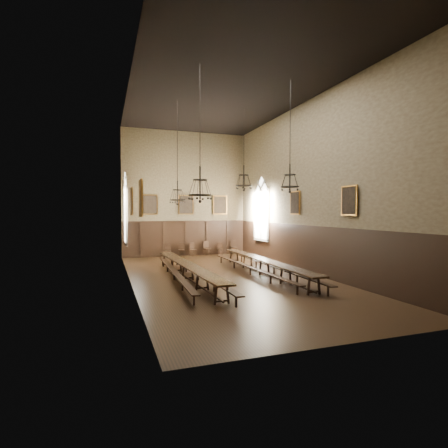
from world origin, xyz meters
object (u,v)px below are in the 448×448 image
chair_6 (220,251)px  chandelier_back_left (178,193)px  table_left (188,272)px  chair_4 (193,252)px  table_right (264,267)px  chair_5 (207,251)px  chair_3 (181,252)px  bench_left_inner (198,274)px  chandelier_front_left (200,187)px  bench_right_outer (274,269)px  bench_left_outer (174,274)px  chandelier_back_right (244,181)px  chair_7 (234,250)px  bench_right_inner (250,270)px  chair_2 (168,253)px  chandelier_front_right (290,179)px

chair_6 → chandelier_back_left: bearing=-109.5°
table_left → chair_4: bearing=74.6°
table_right → chair_5: size_ratio=9.91×
chair_3 → chair_5: 1.92m
bench_left_inner → chair_5: (2.96, 8.78, 0.00)m
chandelier_front_left → table_right: bearing=33.7°
bench_right_outer → chair_3: size_ratio=10.40×
chair_5 → chandelier_front_left: (-3.50, -11.18, 3.90)m
bench_right_outer → bench_left_outer: bearing=176.4°
bench_left_inner → chandelier_back_right: 6.31m
chair_7 → chair_6: bearing=-177.6°
bench_left_outer → chandelier_front_left: (0.52, -2.83, 3.92)m
table_left → chair_3: chair_3 is taller
bench_right_inner → chair_4: (-0.96, 8.26, 0.01)m
chair_7 → bench_left_outer: bearing=-124.6°
bench_right_inner → chandelier_back_left: chandelier_back_left is taller
chair_2 → chandelier_front_right: size_ratio=0.19×
bench_right_outer → chair_3: (-2.97, 8.67, 0.00)m
chair_6 → chair_5: bearing=-163.8°
bench_right_outer → chair_6: size_ratio=11.44×
chandelier_back_right → chair_4: bearing=103.7°
chair_3 → bench_right_inner: bearing=-63.1°
chair_5 → chandelier_back_right: (0.40, -6.16, 4.65)m
table_right → chandelier_front_left: 6.23m
chair_2 → chair_4: chair_4 is taller
table_right → bench_right_outer: 0.50m
bench_left_inner → chair_6: (3.94, 8.80, -0.04)m
bench_right_outer → chair_6: bearing=90.4°
table_left → chandelier_back_right: size_ratio=2.22×
bench_right_inner → chandelier_front_right: bearing=-72.2°
chandelier_back_left → table_left: bearing=-89.7°
chair_2 → chair_3: 1.00m
bench_right_outer → chandelier_back_right: bearing=104.5°
chair_4 → chandelier_back_left: size_ratio=0.18×
chair_4 → chair_6: size_ratio=1.08×
table_left → chair_6: size_ratio=11.21×
table_right → chair_7: (1.50, 8.48, -0.08)m
chair_5 → bench_left_inner: bearing=-123.6°
chandelier_back_right → table_left: bearing=-146.9°
chair_3 → chandelier_front_left: bearing=-83.2°
chair_5 → chandelier_front_left: 12.35m
table_right → table_left: bearing=-177.0°
bench_left_outer → chair_5: 9.27m
chair_3 → chandelier_front_left: (-1.58, -11.18, 3.91)m
chair_6 → chandelier_front_right: (-0.30, -10.88, 4.38)m
chair_2 → chandelier_front_right: bearing=-53.3°
chair_4 → bench_left_inner: bearing=-120.0°
chandelier_back_right → chandelier_front_right: size_ratio=0.93×
table_right → chandelier_back_right: size_ratio=2.25×
chandelier_back_left → bench_right_outer: bearing=-26.7°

